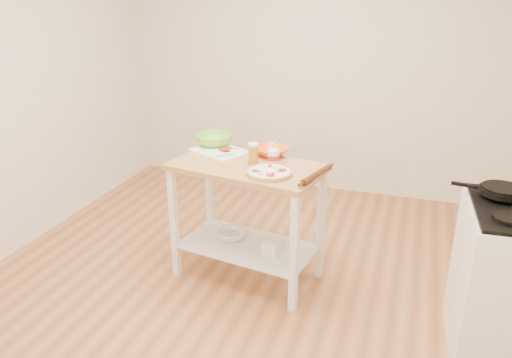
{
  "coord_description": "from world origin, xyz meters",
  "views": [
    {
      "loc": [
        1.07,
        -2.79,
        2.09
      ],
      "look_at": [
        0.05,
        0.25,
        0.83
      ],
      "focal_mm": 35.0,
      "sensor_mm": 36.0,
      "label": 1
    }
  ],
  "objects_px": {
    "cutting_board": "(220,151)",
    "rolling_pin": "(317,175)",
    "skillet": "(501,191)",
    "yogurt_tub": "(273,157)",
    "knife": "(219,146)",
    "green_bowl": "(214,140)",
    "beer_pint": "(253,154)",
    "shelf_glass_bowl": "(233,234)",
    "orange_bowl": "(271,151)",
    "prep_island": "(247,198)",
    "shelf_bin": "(272,247)",
    "pizza": "(269,172)",
    "spatula": "(225,155)"
  },
  "relations": [
    {
      "from": "knife",
      "to": "yogurt_tub",
      "type": "xyz_separation_m",
      "value": [
        0.51,
        -0.23,
        0.04
      ]
    },
    {
      "from": "cutting_board",
      "to": "orange_bowl",
      "type": "xyz_separation_m",
      "value": [
        0.39,
        0.04,
        0.02
      ]
    },
    {
      "from": "knife",
      "to": "green_bowl",
      "type": "relative_size",
      "value": 0.95
    },
    {
      "from": "skillet",
      "to": "green_bowl",
      "type": "xyz_separation_m",
      "value": [
        -1.99,
        0.49,
        -0.03
      ]
    },
    {
      "from": "prep_island",
      "to": "shelf_bin",
      "type": "height_order",
      "value": "prep_island"
    },
    {
      "from": "skillet",
      "to": "rolling_pin",
      "type": "xyz_separation_m",
      "value": [
        -1.09,
        0.06,
        -0.05
      ]
    },
    {
      "from": "shelf_bin",
      "to": "spatula",
      "type": "bearing_deg",
      "value": 158.55
    },
    {
      "from": "cutting_board",
      "to": "orange_bowl",
      "type": "distance_m",
      "value": 0.39
    },
    {
      "from": "skillet",
      "to": "green_bowl",
      "type": "relative_size",
      "value": 1.42
    },
    {
      "from": "orange_bowl",
      "to": "green_bowl",
      "type": "xyz_separation_m",
      "value": [
        -0.49,
        0.08,
        0.01
      ]
    },
    {
      "from": "green_bowl",
      "to": "rolling_pin",
      "type": "xyz_separation_m",
      "value": [
        0.91,
        -0.43,
        -0.02
      ]
    },
    {
      "from": "cutting_board",
      "to": "knife",
      "type": "relative_size",
      "value": 1.81
    },
    {
      "from": "rolling_pin",
      "to": "shelf_glass_bowl",
      "type": "relative_size",
      "value": 1.63
    },
    {
      "from": "skillet",
      "to": "beer_pint",
      "type": "relative_size",
      "value": 2.74
    },
    {
      "from": "beer_pint",
      "to": "cutting_board",
      "type": "bearing_deg",
      "value": 151.58
    },
    {
      "from": "yogurt_tub",
      "to": "pizza",
      "type": "bearing_deg",
      "value": -80.71
    },
    {
      "from": "cutting_board",
      "to": "shelf_glass_bowl",
      "type": "bearing_deg",
      "value": -20.2
    },
    {
      "from": "knife",
      "to": "rolling_pin",
      "type": "distance_m",
      "value": 0.94
    },
    {
      "from": "prep_island",
      "to": "shelf_bin",
      "type": "xyz_separation_m",
      "value": [
        0.21,
        -0.07,
        -0.33
      ]
    },
    {
      "from": "orange_bowl",
      "to": "cutting_board",
      "type": "bearing_deg",
      "value": -173.87
    },
    {
      "from": "pizza",
      "to": "orange_bowl",
      "type": "bearing_deg",
      "value": 105.26
    },
    {
      "from": "shelf_glass_bowl",
      "to": "spatula",
      "type": "bearing_deg",
      "value": 150.34
    },
    {
      "from": "knife",
      "to": "prep_island",
      "type": "bearing_deg",
      "value": -28.48
    },
    {
      "from": "prep_island",
      "to": "shelf_glass_bowl",
      "type": "bearing_deg",
      "value": 156.89
    },
    {
      "from": "orange_bowl",
      "to": "shelf_bin",
      "type": "xyz_separation_m",
      "value": [
        0.11,
        -0.32,
        -0.62
      ]
    },
    {
      "from": "green_bowl",
      "to": "rolling_pin",
      "type": "height_order",
      "value": "green_bowl"
    },
    {
      "from": "spatula",
      "to": "rolling_pin",
      "type": "distance_m",
      "value": 0.75
    },
    {
      "from": "skillet",
      "to": "shelf_glass_bowl",
      "type": "height_order",
      "value": "skillet"
    },
    {
      "from": "cutting_board",
      "to": "green_bowl",
      "type": "bearing_deg",
      "value": 152.91
    },
    {
      "from": "cutting_board",
      "to": "green_bowl",
      "type": "height_order",
      "value": "green_bowl"
    },
    {
      "from": "pizza",
      "to": "rolling_pin",
      "type": "height_order",
      "value": "pizza"
    },
    {
      "from": "beer_pint",
      "to": "prep_island",
      "type": "bearing_deg",
      "value": -136.36
    },
    {
      "from": "prep_island",
      "to": "green_bowl",
      "type": "distance_m",
      "value": 0.59
    },
    {
      "from": "cutting_board",
      "to": "rolling_pin",
      "type": "height_order",
      "value": "rolling_pin"
    },
    {
      "from": "pizza",
      "to": "knife",
      "type": "bearing_deg",
      "value": 141.29
    },
    {
      "from": "yogurt_tub",
      "to": "rolling_pin",
      "type": "xyz_separation_m",
      "value": [
        0.34,
        -0.16,
        -0.03
      ]
    },
    {
      "from": "prep_island",
      "to": "beer_pint",
      "type": "xyz_separation_m",
      "value": [
        0.04,
        0.03,
        0.33
      ]
    },
    {
      "from": "shelf_glass_bowl",
      "to": "shelf_bin",
      "type": "height_order",
      "value": "shelf_bin"
    },
    {
      "from": "spatula",
      "to": "beer_pint",
      "type": "relative_size",
      "value": 0.92
    },
    {
      "from": "cutting_board",
      "to": "yogurt_tub",
      "type": "height_order",
      "value": "yogurt_tub"
    },
    {
      "from": "prep_island",
      "to": "shelf_bin",
      "type": "relative_size",
      "value": 10.75
    },
    {
      "from": "skillet",
      "to": "yogurt_tub",
      "type": "xyz_separation_m",
      "value": [
        -1.43,
        0.22,
        -0.02
      ]
    },
    {
      "from": "knife",
      "to": "beer_pint",
      "type": "distance_m",
      "value": 0.46
    },
    {
      "from": "spatula",
      "to": "shelf_bin",
      "type": "distance_m",
      "value": 0.75
    },
    {
      "from": "spatula",
      "to": "orange_bowl",
      "type": "xyz_separation_m",
      "value": [
        0.31,
        0.16,
        0.02
      ]
    },
    {
      "from": "green_bowl",
      "to": "rolling_pin",
      "type": "distance_m",
      "value": 1.0
    },
    {
      "from": "green_bowl",
      "to": "beer_pint",
      "type": "bearing_deg",
      "value": -35.44
    },
    {
      "from": "orange_bowl",
      "to": "skillet",
      "type": "bearing_deg",
      "value": -15.11
    },
    {
      "from": "green_bowl",
      "to": "cutting_board",
      "type": "bearing_deg",
      "value": -52.1
    },
    {
      "from": "shelf_glass_bowl",
      "to": "pizza",
      "type": "bearing_deg",
      "value": -29.28
    }
  ]
}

